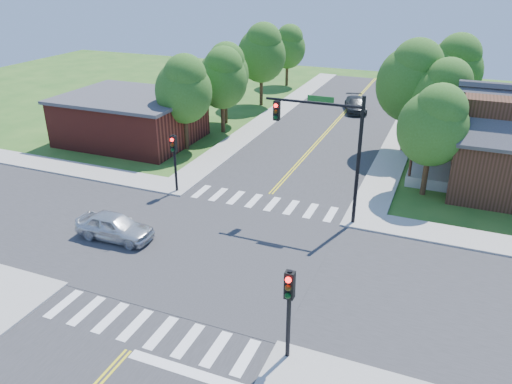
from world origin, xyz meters
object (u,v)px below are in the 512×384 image
at_px(signal_pole_nw, 174,153).
at_px(car_dgrey, 356,105).
at_px(car_silver, 115,227).
at_px(signal_pole_se, 289,299).
at_px(signal_mast_ne, 328,137).

height_order(signal_pole_nw, car_dgrey, signal_pole_nw).
bearing_deg(car_silver, signal_pole_nw, -0.39).
bearing_deg(signal_pole_se, car_silver, 156.35).
bearing_deg(signal_pole_se, signal_pole_nw, 135.00).
distance_m(signal_pole_se, car_silver, 12.34).
xyz_separation_m(signal_pole_se, signal_pole_nw, (-11.20, 11.20, 0.00)).
relative_size(signal_pole_nw, car_dgrey, 0.77).
relative_size(car_silver, car_dgrey, 0.84).
bearing_deg(signal_mast_ne, car_dgrey, 97.55).
bearing_deg(signal_pole_nw, signal_pole_se, -45.00).
distance_m(signal_pole_nw, car_silver, 6.61).
bearing_deg(signal_pole_nw, car_dgrey, 74.39).
distance_m(signal_mast_ne, car_silver, 12.12).
distance_m(signal_mast_ne, car_dgrey, 23.67).
height_order(signal_pole_nw, car_silver, signal_pole_nw).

